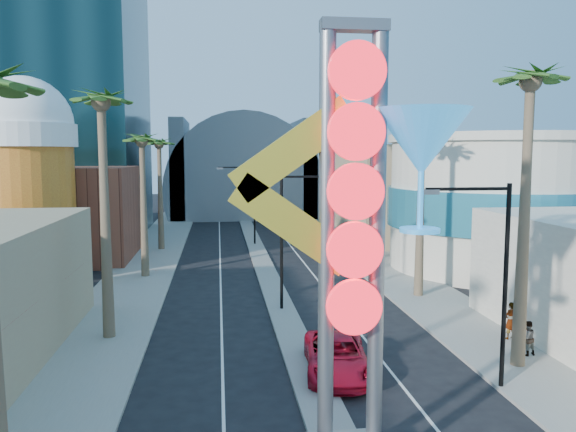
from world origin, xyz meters
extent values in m
cube|color=gray|center=(-9.50, 35.00, 0.07)|extent=(5.00, 100.00, 0.15)
cube|color=gray|center=(9.50, 35.00, 0.07)|extent=(5.00, 100.00, 0.15)
cube|color=gray|center=(0.00, 38.00, 0.07)|extent=(1.60, 84.00, 0.15)
cube|color=black|center=(-22.00, 52.00, 25.00)|extent=(20.00, 20.00, 50.00)
cube|color=brown|center=(-16.00, 38.00, 4.00)|extent=(10.00, 10.00, 8.00)
cube|color=tan|center=(16.00, 48.00, 5.00)|extent=(10.00, 20.00, 10.00)
cylinder|color=#AE4517|center=(-17.00, 30.00, 5.00)|extent=(6.40, 6.40, 10.00)
cylinder|color=white|center=(-17.00, 30.00, 10.40)|extent=(7.00, 7.00, 1.60)
sphere|color=white|center=(-17.00, 30.00, 11.20)|extent=(6.60, 6.60, 6.60)
cylinder|color=beige|center=(18.00, 30.00, 5.00)|extent=(16.00, 16.00, 10.00)
cylinder|color=teal|center=(18.00, 30.00, 5.00)|extent=(16.60, 16.60, 3.00)
cylinder|color=beige|center=(18.00, 30.00, 10.30)|extent=(16.60, 16.60, 0.60)
cylinder|color=slate|center=(0.00, 72.00, 4.00)|extent=(22.00, 16.00, 22.00)
cube|color=slate|center=(-9.00, 72.00, 7.00)|extent=(2.00, 16.00, 14.00)
cube|color=slate|center=(9.00, 72.00, 7.00)|extent=(2.00, 16.00, 14.00)
cylinder|color=slate|center=(-0.70, 3.00, 6.50)|extent=(0.44, 0.44, 12.00)
cylinder|color=slate|center=(0.70, 3.00, 6.50)|extent=(0.44, 0.44, 12.00)
cube|color=slate|center=(0.00, 3.00, 12.40)|extent=(1.80, 0.50, 0.30)
cylinder|color=#FC1625|center=(0.00, 2.65, 11.20)|extent=(1.50, 0.25, 1.50)
cylinder|color=#FC1625|center=(0.00, 2.65, 9.65)|extent=(1.50, 0.25, 1.50)
cylinder|color=#FC1625|center=(0.00, 2.65, 8.10)|extent=(1.50, 0.25, 1.50)
cylinder|color=#FC1625|center=(0.00, 2.65, 6.55)|extent=(1.50, 0.25, 1.50)
cylinder|color=#FC1625|center=(0.00, 2.65, 5.00)|extent=(1.50, 0.25, 1.50)
cube|color=gold|center=(-1.60, 3.00, 9.20)|extent=(3.47, 0.25, 2.80)
cube|color=gold|center=(-1.60, 3.00, 7.20)|extent=(3.47, 0.25, 2.80)
cone|color=#2791E1|center=(1.90, 3.00, 9.40)|extent=(2.60, 2.60, 1.80)
cylinder|color=#2791E1|center=(1.90, 3.00, 7.80)|extent=(0.16, 0.16, 1.60)
cylinder|color=#2791E1|center=(1.90, 3.00, 7.00)|extent=(1.10, 1.10, 0.12)
cylinder|color=black|center=(0.00, 20.00, 4.00)|extent=(0.18, 0.18, 8.00)
cube|color=black|center=(1.80, 20.00, 7.80)|extent=(3.60, 0.12, 0.12)
cube|color=slate|center=(3.40, 20.00, 7.70)|extent=(0.60, 0.25, 0.18)
cylinder|color=black|center=(0.00, 44.00, 4.00)|extent=(0.18, 0.18, 8.00)
cube|color=black|center=(-1.80, 44.00, 7.80)|extent=(3.60, 0.12, 0.12)
cube|color=slate|center=(-3.40, 44.00, 7.70)|extent=(0.60, 0.25, 0.18)
cylinder|color=black|center=(7.20, 8.00, 4.00)|extent=(0.18, 0.18, 8.00)
cube|color=black|center=(5.58, 8.00, 7.80)|extent=(3.24, 0.12, 0.12)
cube|color=slate|center=(4.14, 8.00, 7.70)|extent=(0.60, 0.25, 0.18)
cylinder|color=brown|center=(-9.00, 16.00, 5.75)|extent=(0.40, 0.40, 11.50)
sphere|color=#24501A|center=(-9.00, 16.00, 11.50)|extent=(2.40, 2.40, 2.40)
cylinder|color=brown|center=(-9.00, 30.00, 5.00)|extent=(0.40, 0.40, 10.00)
sphere|color=#24501A|center=(-9.00, 30.00, 10.00)|extent=(2.40, 2.40, 2.40)
cylinder|color=brown|center=(-9.00, 42.00, 5.00)|extent=(0.40, 0.40, 10.00)
sphere|color=#24501A|center=(-9.00, 42.00, 10.00)|extent=(2.40, 2.40, 2.40)
cylinder|color=brown|center=(9.00, 10.00, 6.00)|extent=(0.40, 0.40, 12.00)
sphere|color=#24501A|center=(9.00, 10.00, 12.00)|extent=(2.40, 2.40, 2.40)
cylinder|color=brown|center=(9.00, 22.00, 5.25)|extent=(0.40, 0.40, 10.50)
sphere|color=#24501A|center=(9.00, 22.00, 10.50)|extent=(2.40, 2.40, 2.40)
cylinder|color=brown|center=(9.00, 34.00, 5.75)|extent=(0.40, 0.40, 11.50)
sphere|color=#24501A|center=(9.00, 34.00, 11.50)|extent=(2.40, 2.40, 2.40)
imported|color=#B80E26|center=(1.20, 10.31, 0.76)|extent=(3.15, 5.76, 1.53)
imported|color=gray|center=(10.39, 13.21, 1.06)|extent=(0.76, 0.60, 1.82)
imported|color=gray|center=(10.00, 11.02, 0.93)|extent=(0.87, 0.74, 1.56)
camera|label=1|loc=(-3.57, -11.69, 9.07)|focal=35.00mm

